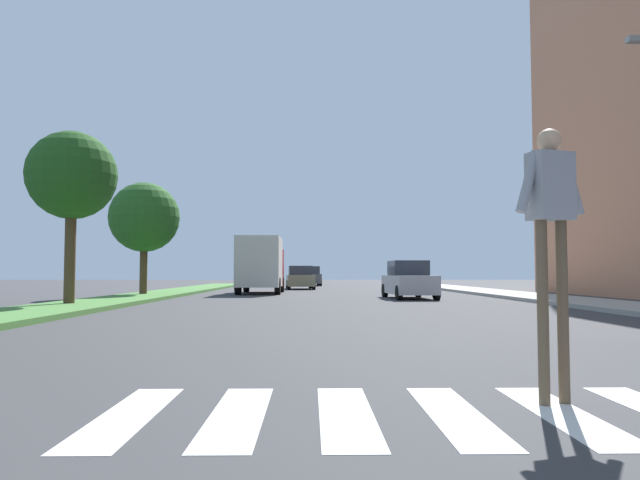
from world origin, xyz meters
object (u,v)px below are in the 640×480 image
Objects in this scene: pedestrian_performer at (551,219)px; sedan_midblock at (409,281)px; tree_distant at (144,218)px; sedan_distant at (300,278)px; tree_far at (72,176)px; sedan_far_horizon at (310,277)px; truck_box_delivery at (261,264)px.

pedestrian_performer is 0.58× the size of sedan_midblock.
sedan_distant is at bearing 61.04° from tree_distant.
sedan_midblock is at bearing 28.64° from tree_far.
pedestrian_performer is 21.83m from sedan_midblock.
sedan_far_horizon is at bearing 92.63° from pedestrian_performer.
tree_far is 34.12m from sedan_far_horizon.
truck_box_delivery is (-4.97, 28.34, -0.03)m from pedestrian_performer.
sedan_midblock is 0.70× the size of truck_box_delivery.
truck_box_delivery is (-2.78, -19.45, 0.84)m from sedan_far_horizon.
sedan_far_horizon is at bearing 71.45° from tree_distant.
pedestrian_performer reaches higher than sedan_far_horizon.
tree_distant is 1.30× the size of sedan_far_horizon.
tree_far is 23.64m from sedan_distant.
sedan_far_horizon is (-2.20, 47.79, -0.87)m from pedestrian_performer.
tree_distant is 1.21× the size of sedan_distant.
sedan_midblock is 26.48m from sedan_far_horizon.
sedan_distant is at bearing 76.63° from truck_box_delivery.
pedestrian_performer is at bearing -66.56° from tree_distant.
tree_far reaches higher than sedan_distant.
tree_far reaches higher than sedan_far_horizon.
truck_box_delivery is at bearing -98.13° from sedan_far_horizon.
tree_far is 18.26m from pedestrian_performer.
sedan_distant is (-5.19, 15.31, -0.03)m from sedan_midblock.
sedan_far_horizon reaches higher than sedan_distant.
pedestrian_performer is 0.60× the size of sedan_far_horizon.
tree_distant is 2.17× the size of pedestrian_performer.
tree_far is 0.94× the size of truck_box_delivery.
truck_box_delivery reaches higher than pedestrian_performer.
pedestrian_performer is 47.85m from sedan_far_horizon.
tree_distant reaches higher than sedan_far_horizon.
tree_distant is 25.93m from pedestrian_performer.
tree_far is 14.76m from sedan_midblock.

